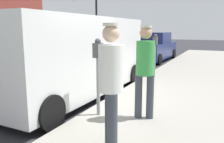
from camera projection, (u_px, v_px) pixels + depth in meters
ground_plane at (61, 105)px, 5.84m from camera, size 80.00×80.00×0.00m
sidewalk_slab at (215, 126)px, 4.38m from camera, size 5.00×32.00×0.15m
parking_meter_near at (98, 64)px, 4.58m from camera, size 0.14×0.18×1.52m
parking_meter_far at (155, 48)px, 8.39m from camera, size 0.14×0.18×1.52m
pedestrian_in_white at (111, 79)px, 3.21m from camera, size 0.34×0.34×1.77m
pedestrian_in_green at (145, 66)px, 4.42m from camera, size 0.35×0.34×1.76m
parked_van at (72, 55)px, 6.39m from camera, size 2.26×5.26×2.15m
parked_sedan_ahead at (153, 48)px, 14.06m from camera, size 2.08×4.46×1.65m
traffic_light_corner at (87, 8)px, 19.25m from camera, size 2.48×0.42×5.20m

